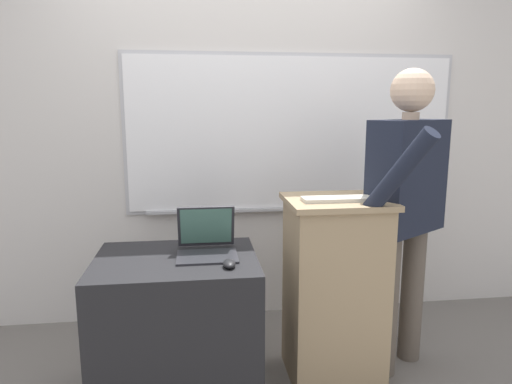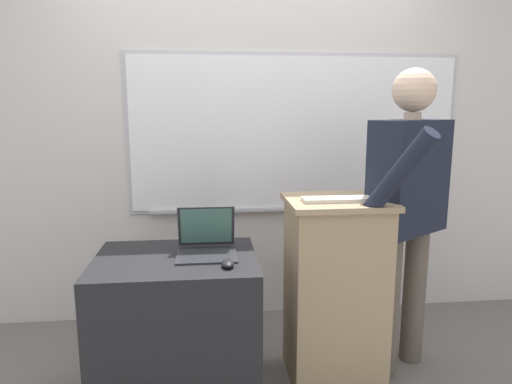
# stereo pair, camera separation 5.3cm
# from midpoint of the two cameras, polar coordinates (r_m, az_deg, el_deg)

# --- Properties ---
(back_wall) EXTENTS (6.40, 0.17, 2.81)m
(back_wall) POSITION_cam_midpoint_polar(r_m,az_deg,el_deg) (3.23, -1.93, 8.77)
(back_wall) COLOR silver
(back_wall) RESTS_ON ground_plane
(lectern_podium) EXTENTS (0.54, 0.47, 1.02)m
(lectern_podium) POSITION_cam_midpoint_polar(r_m,az_deg,el_deg) (2.60, 9.13, -11.85)
(lectern_podium) COLOR tan
(lectern_podium) RESTS_ON ground_plane
(side_desk) EXTENTS (0.81, 0.63, 0.76)m
(side_desk) POSITION_cam_midpoint_polar(r_m,az_deg,el_deg) (2.48, -10.35, -16.42)
(side_desk) COLOR black
(side_desk) RESTS_ON ground_plane
(person_presenter) EXTENTS (0.63, 0.74, 1.70)m
(person_presenter) POSITION_cam_midpoint_polar(r_m,az_deg,el_deg) (2.64, 17.72, -0.84)
(person_presenter) COLOR brown
(person_presenter) RESTS_ON ground_plane
(laptop) EXTENTS (0.30, 0.30, 0.24)m
(laptop) POSITION_cam_midpoint_polar(r_m,az_deg,el_deg) (2.38, -6.84, -5.77)
(laptop) COLOR #28282D
(laptop) RESTS_ON side_desk
(wireless_keyboard) EXTENTS (0.38, 0.12, 0.02)m
(wireless_keyboard) POSITION_cam_midpoint_polar(r_m,az_deg,el_deg) (2.40, 9.69, -0.87)
(wireless_keyboard) COLOR beige
(wireless_keyboard) RESTS_ON lectern_podium
(computer_mouse_by_laptop) EXTENTS (0.06, 0.10, 0.03)m
(computer_mouse_by_laptop) POSITION_cam_midpoint_polar(r_m,az_deg,el_deg) (2.17, -4.08, -8.93)
(computer_mouse_by_laptop) COLOR black
(computer_mouse_by_laptop) RESTS_ON side_desk
(computer_mouse_by_keyboard) EXTENTS (0.06, 0.10, 0.03)m
(computer_mouse_by_keyboard) POSITION_cam_midpoint_polar(r_m,az_deg,el_deg) (2.48, 14.75, -0.54)
(computer_mouse_by_keyboard) COLOR black
(computer_mouse_by_keyboard) RESTS_ON lectern_podium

